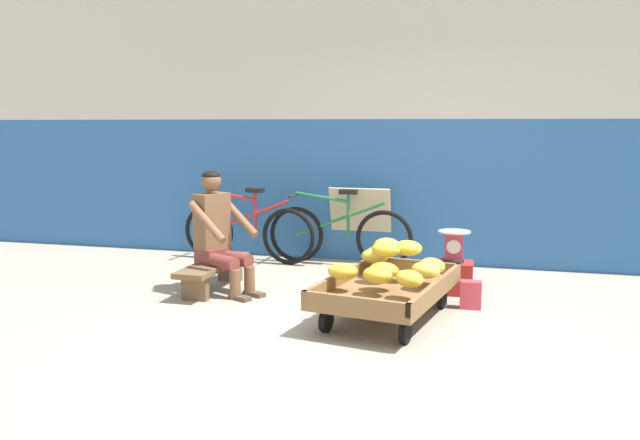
{
  "coord_description": "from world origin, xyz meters",
  "views": [
    {
      "loc": [
        1.07,
        -4.46,
        1.57
      ],
      "look_at": [
        -0.33,
        0.89,
        0.75
      ],
      "focal_mm": 36.28,
      "sensor_mm": 36.0,
      "label": 1
    }
  ],
  "objects_px": {
    "vendor_seated": "(219,232)",
    "weighing_scale": "(454,246)",
    "sign_board": "(361,224)",
    "low_bench": "(213,269)",
    "bicycle_near_left": "(247,231)",
    "banana_cart": "(388,291)",
    "plastic_crate": "(453,277)",
    "shopping_bag": "(471,295)",
    "bicycle_far_left": "(339,234)"
  },
  "relations": [
    {
      "from": "vendor_seated",
      "to": "weighing_scale",
      "type": "xyz_separation_m",
      "value": [
        2.14,
        0.5,
        -0.11
      ]
    },
    {
      "from": "vendor_seated",
      "to": "sign_board",
      "type": "bearing_deg",
      "value": 58.89
    },
    {
      "from": "low_bench",
      "to": "vendor_seated",
      "type": "bearing_deg",
      "value": -25.28
    },
    {
      "from": "bicycle_near_left",
      "to": "low_bench",
      "type": "bearing_deg",
      "value": -83.16
    },
    {
      "from": "banana_cart",
      "to": "bicycle_near_left",
      "type": "xyz_separation_m",
      "value": [
        -1.91,
        1.84,
        0.11
      ]
    },
    {
      "from": "weighing_scale",
      "to": "vendor_seated",
      "type": "bearing_deg",
      "value": -166.98
    },
    {
      "from": "low_bench",
      "to": "plastic_crate",
      "type": "relative_size",
      "value": 3.07
    },
    {
      "from": "vendor_seated",
      "to": "bicycle_near_left",
      "type": "bearing_deg",
      "value": 99.94
    },
    {
      "from": "banana_cart",
      "to": "plastic_crate",
      "type": "distance_m",
      "value": 1.09
    },
    {
      "from": "plastic_crate",
      "to": "shopping_bag",
      "type": "xyz_separation_m",
      "value": [
        0.18,
        -0.48,
        -0.03
      ]
    },
    {
      "from": "bicycle_near_left",
      "to": "shopping_bag",
      "type": "bearing_deg",
      "value": -27.61
    },
    {
      "from": "vendor_seated",
      "to": "bicycle_far_left",
      "type": "xyz_separation_m",
      "value": [
        0.83,
        1.44,
        -0.21
      ]
    },
    {
      "from": "low_bench",
      "to": "sign_board",
      "type": "bearing_deg",
      "value": 56.39
    },
    {
      "from": "weighing_scale",
      "to": "shopping_bag",
      "type": "distance_m",
      "value": 0.61
    },
    {
      "from": "vendor_seated",
      "to": "bicycle_far_left",
      "type": "relative_size",
      "value": 0.69
    },
    {
      "from": "low_bench",
      "to": "bicycle_far_left",
      "type": "relative_size",
      "value": 0.67
    },
    {
      "from": "low_bench",
      "to": "sign_board",
      "type": "xyz_separation_m",
      "value": [
        1.11,
        1.66,
        0.23
      ]
    },
    {
      "from": "plastic_crate",
      "to": "vendor_seated",
      "type": "bearing_deg",
      "value": -166.95
    },
    {
      "from": "weighing_scale",
      "to": "bicycle_far_left",
      "type": "height_order",
      "value": "bicycle_far_left"
    },
    {
      "from": "low_bench",
      "to": "bicycle_far_left",
      "type": "height_order",
      "value": "bicycle_far_left"
    },
    {
      "from": "vendor_seated",
      "to": "bicycle_far_left",
      "type": "bearing_deg",
      "value": 60.07
    },
    {
      "from": "low_bench",
      "to": "bicycle_near_left",
      "type": "height_order",
      "value": "bicycle_near_left"
    },
    {
      "from": "weighing_scale",
      "to": "plastic_crate",
      "type": "bearing_deg",
      "value": 90.0
    },
    {
      "from": "low_bench",
      "to": "shopping_bag",
      "type": "bearing_deg",
      "value": -0.53
    },
    {
      "from": "vendor_seated",
      "to": "weighing_scale",
      "type": "bearing_deg",
      "value": 13.02
    },
    {
      "from": "weighing_scale",
      "to": "bicycle_far_left",
      "type": "bearing_deg",
      "value": 144.35
    },
    {
      "from": "bicycle_far_left",
      "to": "low_bench",
      "type": "bearing_deg",
      "value": -122.93
    },
    {
      "from": "plastic_crate",
      "to": "weighing_scale",
      "type": "xyz_separation_m",
      "value": [
        0.0,
        -0.0,
        0.3
      ]
    },
    {
      "from": "weighing_scale",
      "to": "shopping_bag",
      "type": "height_order",
      "value": "weighing_scale"
    },
    {
      "from": "plastic_crate",
      "to": "bicycle_far_left",
      "type": "height_order",
      "value": "bicycle_far_left"
    },
    {
      "from": "vendor_seated",
      "to": "sign_board",
      "type": "xyz_separation_m",
      "value": [
        1.03,
        1.7,
        -0.14
      ]
    },
    {
      "from": "vendor_seated",
      "to": "bicycle_near_left",
      "type": "height_order",
      "value": "vendor_seated"
    },
    {
      "from": "plastic_crate",
      "to": "bicycle_near_left",
      "type": "xyz_separation_m",
      "value": [
        -2.38,
        0.86,
        0.2
      ]
    },
    {
      "from": "vendor_seated",
      "to": "plastic_crate",
      "type": "xyz_separation_m",
      "value": [
        2.14,
        0.5,
        -0.42
      ]
    },
    {
      "from": "bicycle_far_left",
      "to": "sign_board",
      "type": "xyz_separation_m",
      "value": [
        0.2,
        0.26,
        0.08
      ]
    },
    {
      "from": "plastic_crate",
      "to": "low_bench",
      "type": "bearing_deg",
      "value": -168.33
    },
    {
      "from": "bicycle_far_left",
      "to": "shopping_bag",
      "type": "bearing_deg",
      "value": -43.64
    },
    {
      "from": "banana_cart",
      "to": "sign_board",
      "type": "xyz_separation_m",
      "value": [
        -0.65,
        2.19,
        0.19
      ]
    },
    {
      "from": "banana_cart",
      "to": "shopping_bag",
      "type": "xyz_separation_m",
      "value": [
        0.64,
        0.5,
        -0.12
      ]
    },
    {
      "from": "sign_board",
      "to": "shopping_bag",
      "type": "bearing_deg",
      "value": -52.47
    },
    {
      "from": "vendor_seated",
      "to": "low_bench",
      "type": "bearing_deg",
      "value": 154.72
    },
    {
      "from": "sign_board",
      "to": "low_bench",
      "type": "bearing_deg",
      "value": -123.61
    },
    {
      "from": "vendor_seated",
      "to": "sign_board",
      "type": "relative_size",
      "value": 1.32
    },
    {
      "from": "vendor_seated",
      "to": "bicycle_far_left",
      "type": "height_order",
      "value": "vendor_seated"
    },
    {
      "from": "plastic_crate",
      "to": "bicycle_far_left",
      "type": "bearing_deg",
      "value": 144.38
    },
    {
      "from": "sign_board",
      "to": "plastic_crate",
      "type": "bearing_deg",
      "value": -47.15
    },
    {
      "from": "weighing_scale",
      "to": "bicycle_near_left",
      "type": "relative_size",
      "value": 0.18
    },
    {
      "from": "sign_board",
      "to": "shopping_bag",
      "type": "relative_size",
      "value": 3.6
    },
    {
      "from": "plastic_crate",
      "to": "bicycle_near_left",
      "type": "relative_size",
      "value": 0.22
    },
    {
      "from": "bicycle_far_left",
      "to": "sign_board",
      "type": "distance_m",
      "value": 0.34
    }
  ]
}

